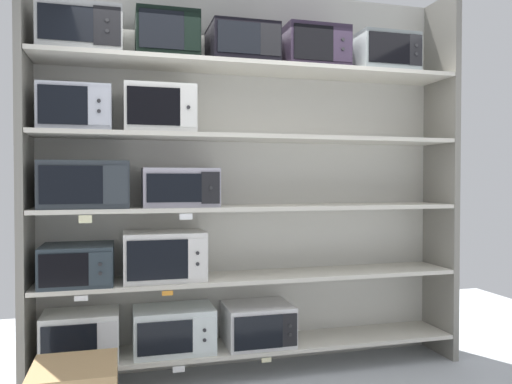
# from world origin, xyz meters

# --- Properties ---
(back_panel) EXTENTS (3.26, 0.04, 2.87)m
(back_panel) POSITION_xyz_m (0.00, 0.23, 1.44)
(back_panel) COLOR beige
(back_panel) RESTS_ON ground
(upright_left) EXTENTS (0.05, 0.42, 2.87)m
(upright_left) POSITION_xyz_m (-1.56, 0.00, 1.44)
(upright_left) COLOR gray
(upright_left) RESTS_ON ground
(upright_right) EXTENTS (0.05, 0.42, 2.87)m
(upright_right) POSITION_xyz_m (1.56, 0.00, 1.44)
(upright_right) COLOR gray
(upright_right) RESTS_ON ground
(shelf_0) EXTENTS (3.06, 0.42, 0.03)m
(shelf_0) POSITION_xyz_m (0.00, 0.00, 0.19)
(shelf_0) COLOR beige
(shelf_0) RESTS_ON ground
(microwave_0) EXTENTS (0.49, 0.34, 0.32)m
(microwave_0) POSITION_xyz_m (-1.22, -0.00, 0.37)
(microwave_0) COLOR silver
(microwave_0) RESTS_ON shelf_0
(microwave_1) EXTENTS (0.56, 0.38, 0.31)m
(microwave_1) POSITION_xyz_m (-0.60, -0.00, 0.36)
(microwave_1) COLOR silver
(microwave_1) RESTS_ON shelf_0
(microwave_2) EXTENTS (0.49, 0.42, 0.29)m
(microwave_2) POSITION_xyz_m (0.01, -0.00, 0.35)
(microwave_2) COLOR silver
(microwave_2) RESTS_ON shelf_0
(price_tag_0) EXTENTS (0.08, 0.00, 0.04)m
(price_tag_0) POSITION_xyz_m (-0.59, -0.21, 0.15)
(price_tag_0) COLOR white
(price_tag_1) EXTENTS (0.07, 0.00, 0.03)m
(price_tag_1) POSITION_xyz_m (0.02, -0.21, 0.16)
(price_tag_1) COLOR beige
(shelf_1) EXTENTS (3.06, 0.42, 0.03)m
(shelf_1) POSITION_xyz_m (0.00, 0.00, 0.70)
(shelf_1) COLOR beige
(microwave_3) EXTENTS (0.46, 0.44, 0.26)m
(microwave_3) POSITION_xyz_m (-1.24, -0.00, 0.85)
(microwave_3) COLOR #273239
(microwave_3) RESTS_ON shelf_1
(microwave_4) EXTENTS (0.56, 0.38, 0.34)m
(microwave_4) POSITION_xyz_m (-0.66, -0.00, 0.89)
(microwave_4) COLOR silver
(microwave_4) RESTS_ON shelf_1
(price_tag_2) EXTENTS (0.08, 0.00, 0.03)m
(price_tag_2) POSITION_xyz_m (-1.20, -0.21, 0.67)
(price_tag_2) COLOR white
(price_tag_3) EXTENTS (0.07, 0.00, 0.03)m
(price_tag_3) POSITION_xyz_m (-0.66, -0.21, 0.67)
(price_tag_3) COLOR orange
(shelf_2) EXTENTS (3.06, 0.42, 0.03)m
(shelf_2) POSITION_xyz_m (0.00, 0.00, 1.21)
(shelf_2) COLOR beige
(microwave_5) EXTENTS (0.57, 0.40, 0.31)m
(microwave_5) POSITION_xyz_m (-1.18, -0.00, 1.38)
(microwave_5) COLOR #2C3237
(microwave_5) RESTS_ON shelf_2
(microwave_6) EXTENTS (0.52, 0.37, 0.27)m
(microwave_6) POSITION_xyz_m (-0.55, -0.00, 1.36)
(microwave_6) COLOR #9F9AA8
(microwave_6) RESTS_ON shelf_2
(price_tag_4) EXTENTS (0.08, 0.00, 0.05)m
(price_tag_4) POSITION_xyz_m (-1.17, -0.21, 1.17)
(price_tag_4) COLOR beige
(price_tag_5) EXTENTS (0.09, 0.00, 0.04)m
(price_tag_5) POSITION_xyz_m (-0.54, -0.21, 1.17)
(price_tag_5) COLOR white
(shelf_3) EXTENTS (3.06, 0.42, 0.03)m
(shelf_3) POSITION_xyz_m (0.00, 0.00, 1.72)
(shelf_3) COLOR beige
(microwave_7) EXTENTS (0.46, 0.37, 0.30)m
(microwave_7) POSITION_xyz_m (-1.24, -0.00, 1.88)
(microwave_7) COLOR #B1B5C0
(microwave_7) RESTS_ON shelf_3
(microwave_8) EXTENTS (0.48, 0.40, 0.32)m
(microwave_8) POSITION_xyz_m (-0.69, -0.00, 1.90)
(microwave_8) COLOR silver
(microwave_8) RESTS_ON shelf_3
(shelf_4) EXTENTS (3.06, 0.42, 0.03)m
(shelf_4) POSITION_xyz_m (0.00, 0.00, 2.23)
(shelf_4) COLOR beige
(microwave_9) EXTENTS (0.53, 0.37, 0.31)m
(microwave_9) POSITION_xyz_m (-1.20, -0.00, 2.40)
(microwave_9) COLOR #B7B9B7
(microwave_9) RESTS_ON shelf_4
(microwave_10) EXTENTS (0.42, 0.37, 0.32)m
(microwave_10) POSITION_xyz_m (-0.64, -0.00, 2.40)
(microwave_10) COLOR black
(microwave_10) RESTS_ON shelf_4
(microwave_11) EXTENTS (0.47, 0.43, 0.27)m
(microwave_11) POSITION_xyz_m (-0.11, -0.00, 2.38)
(microwave_11) COLOR black
(microwave_11) RESTS_ON shelf_4
(microwave_12) EXTENTS (0.48, 0.34, 0.31)m
(microwave_12) POSITION_xyz_m (0.45, -0.00, 2.40)
(microwave_12) COLOR #32263A
(microwave_12) RESTS_ON shelf_4
(microwave_13) EXTENTS (0.47, 0.44, 0.29)m
(microwave_13) POSITION_xyz_m (1.01, -0.00, 2.39)
(microwave_13) COLOR #98A2A1
(microwave_13) RESTS_ON shelf_4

